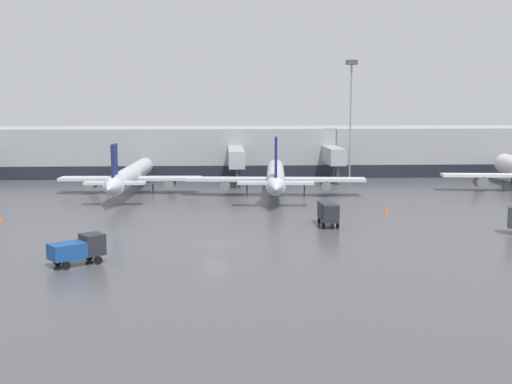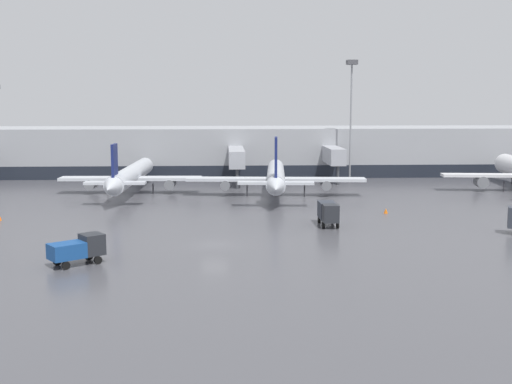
{
  "view_description": "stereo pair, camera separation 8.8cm",
  "coord_description": "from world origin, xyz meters",
  "px_view_note": "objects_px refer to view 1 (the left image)",
  "views": [
    {
      "loc": [
        0.89,
        -61.8,
        13.98
      ],
      "look_at": [
        4.89,
        15.5,
        3.0
      ],
      "focal_mm": 45.0,
      "sensor_mm": 36.0,
      "label": 1
    },
    {
      "loc": [
        0.97,
        -61.81,
        13.98
      ],
      "look_at": [
        4.89,
        15.5,
        3.0
      ],
      "focal_mm": 45.0,
      "sensor_mm": 36.0,
      "label": 2
    }
  ],
  "objects_px": {
    "traffic_cone_1": "(386,211)",
    "apron_light_mast_4": "(351,88)",
    "parked_jet_1": "(276,176)",
    "service_truck_1": "(78,248)",
    "service_truck_3": "(328,212)",
    "parked_jet_2": "(131,175)"
  },
  "relations": [
    {
      "from": "parked_jet_1",
      "to": "apron_light_mast_4",
      "type": "distance_m",
      "value": 26.77
    },
    {
      "from": "traffic_cone_1",
      "to": "apron_light_mast_4",
      "type": "relative_size",
      "value": 0.03
    },
    {
      "from": "service_truck_3",
      "to": "apron_light_mast_4",
      "type": "xyz_separation_m",
      "value": [
        10.56,
        41.17,
        14.71
      ]
    },
    {
      "from": "parked_jet_1",
      "to": "service_truck_3",
      "type": "height_order",
      "value": "parked_jet_1"
    },
    {
      "from": "apron_light_mast_4",
      "to": "service_truck_1",
      "type": "bearing_deg",
      "value": -121.3
    },
    {
      "from": "parked_jet_1",
      "to": "service_truck_1",
      "type": "xyz_separation_m",
      "value": [
        -20.27,
        -39.43,
        -1.51
      ]
    },
    {
      "from": "traffic_cone_1",
      "to": "apron_light_mast_4",
      "type": "distance_m",
      "value": 37.22
    },
    {
      "from": "parked_jet_1",
      "to": "traffic_cone_1",
      "type": "height_order",
      "value": "parked_jet_1"
    },
    {
      "from": "parked_jet_1",
      "to": "parked_jet_2",
      "type": "xyz_separation_m",
      "value": [
        -21.9,
        3.92,
        -0.18
      ]
    },
    {
      "from": "service_truck_1",
      "to": "service_truck_3",
      "type": "height_order",
      "value": "service_truck_3"
    },
    {
      "from": "service_truck_3",
      "to": "parked_jet_2",
      "type": "bearing_deg",
      "value": -136.64
    },
    {
      "from": "parked_jet_2",
      "to": "apron_light_mast_4",
      "type": "distance_m",
      "value": 41.43
    },
    {
      "from": "parked_jet_2",
      "to": "traffic_cone_1",
      "type": "distance_m",
      "value": 39.72
    },
    {
      "from": "parked_jet_1",
      "to": "service_truck_1",
      "type": "height_order",
      "value": "parked_jet_1"
    },
    {
      "from": "parked_jet_2",
      "to": "apron_light_mast_4",
      "type": "xyz_separation_m",
      "value": [
        36.54,
        14.07,
        13.55
      ]
    },
    {
      "from": "service_truck_3",
      "to": "apron_light_mast_4",
      "type": "bearing_deg",
      "value": 165.18
    },
    {
      "from": "apron_light_mast_4",
      "to": "traffic_cone_1",
      "type": "bearing_deg",
      "value": -93.42
    },
    {
      "from": "service_truck_1",
      "to": "apron_light_mast_4",
      "type": "height_order",
      "value": "apron_light_mast_4"
    },
    {
      "from": "parked_jet_2",
      "to": "service_truck_3",
      "type": "bearing_deg",
      "value": -134.35
    },
    {
      "from": "apron_light_mast_4",
      "to": "parked_jet_2",
      "type": "bearing_deg",
      "value": -158.93
    },
    {
      "from": "parked_jet_2",
      "to": "service_truck_1",
      "type": "distance_m",
      "value": 43.4
    },
    {
      "from": "parked_jet_1",
      "to": "traffic_cone_1",
      "type": "relative_size",
      "value": 48.04
    }
  ]
}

